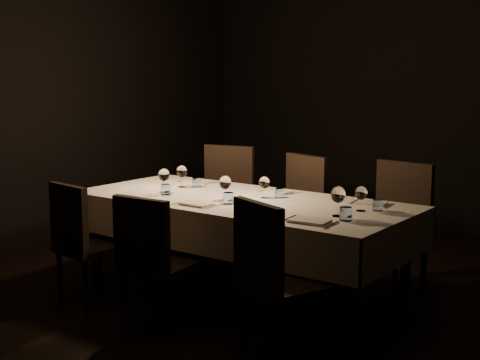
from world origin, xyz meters
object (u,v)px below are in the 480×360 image
Objects in this scene: chair_near_left at (82,237)px; dining_table at (240,209)px; chair_near_center at (152,256)px; chair_far_right at (395,222)px; chair_far_center at (295,210)px; chair_near_right at (274,273)px; chair_far_left at (223,197)px.

dining_table is at bearing -131.11° from chair_near_left.
chair_near_center is (-0.10, -0.82, -0.19)m from dining_table.
chair_far_right is at bearing 44.70° from dining_table.
chair_near_left is 1.77m from chair_far_center.
chair_near_center is at bearing -176.95° from chair_near_left.
chair_far_right is (0.05, 1.57, 0.02)m from chair_near_right.
chair_near_left is at bearing -138.66° from dining_table.
chair_near_right is at bearing -171.62° from chair_near_left.
chair_near_left is at bearing -9.70° from chair_near_center.
chair_near_right is 0.94× the size of chair_far_left.
dining_table is 2.48× the size of chair_far_left.
chair_far_left is (0.05, 1.60, 0.06)m from chair_near_left.
chair_far_center is at bearing -14.64° from chair_far_left.
chair_far_right is (0.85, 0.84, -0.14)m from dining_table.
chair_near_right is (1.66, 0.02, 0.03)m from chair_near_left.
chair_far_center is at bearing 91.46° from dining_table.
chair_far_center is at bearing -168.81° from chair_far_right.
chair_far_center is (0.84, 1.56, 0.05)m from chair_near_left.
chair_far_center is (-0.02, 0.80, -0.14)m from dining_table.
dining_table is 1.17m from chair_near_left.
chair_near_right reaches higher than dining_table.
chair_near_center is 0.90m from chair_near_right.
dining_table is at bearing -102.43° from chair_near_center.
dining_table is 1.10m from chair_near_right.
chair_near_left is 1.66m from chair_near_right.
chair_near_left is 0.94× the size of chair_near_right.
chair_near_center reaches higher than dining_table.
chair_far_right reaches higher than chair_far_center.
chair_near_center is 1.91m from chair_far_right.
dining_table is at bearing -21.02° from chair_near_right.
chair_near_center is at bearing -97.22° from dining_table.
chair_far_right is (1.71, 1.60, 0.05)m from chair_near_left.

